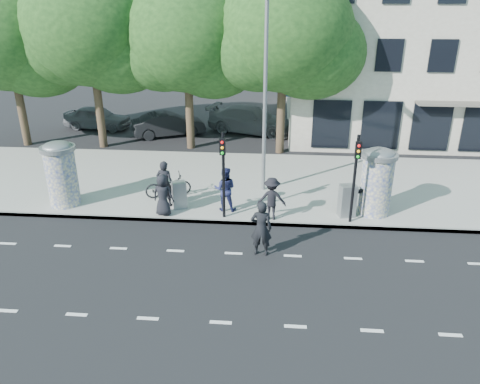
# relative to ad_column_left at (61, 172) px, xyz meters

# --- Properties ---
(ground) EXTENTS (120.00, 120.00, 0.00)m
(ground) POSITION_rel_ad_column_left_xyz_m (7.20, -4.50, -1.54)
(ground) COLOR black
(ground) RESTS_ON ground
(sidewalk) EXTENTS (40.00, 8.00, 0.15)m
(sidewalk) POSITION_rel_ad_column_left_xyz_m (7.20, 3.00, -1.46)
(sidewalk) COLOR gray
(sidewalk) RESTS_ON ground
(curb) EXTENTS (40.00, 0.10, 0.16)m
(curb) POSITION_rel_ad_column_left_xyz_m (7.20, -0.95, -1.46)
(curb) COLOR slate
(curb) RESTS_ON ground
(lane_dash_near) EXTENTS (32.00, 0.12, 0.01)m
(lane_dash_near) POSITION_rel_ad_column_left_xyz_m (7.20, -6.70, -1.53)
(lane_dash_near) COLOR silver
(lane_dash_near) RESTS_ON ground
(lane_dash_far) EXTENTS (32.00, 0.12, 0.01)m
(lane_dash_far) POSITION_rel_ad_column_left_xyz_m (7.20, -3.10, -1.53)
(lane_dash_far) COLOR silver
(lane_dash_far) RESTS_ON ground
(ad_column_left) EXTENTS (1.36, 1.36, 2.65)m
(ad_column_left) POSITION_rel_ad_column_left_xyz_m (0.00, 0.00, 0.00)
(ad_column_left) COLOR beige
(ad_column_left) RESTS_ON sidewalk
(ad_column_right) EXTENTS (1.36, 1.36, 2.65)m
(ad_column_right) POSITION_rel_ad_column_left_xyz_m (12.40, 0.20, 0.00)
(ad_column_right) COLOR beige
(ad_column_right) RESTS_ON sidewalk
(traffic_pole_near) EXTENTS (0.22, 0.31, 3.40)m
(traffic_pole_near) POSITION_rel_ad_column_left_xyz_m (6.60, -0.71, 0.69)
(traffic_pole_near) COLOR black
(traffic_pole_near) RESTS_ON sidewalk
(traffic_pole_far) EXTENTS (0.22, 0.31, 3.40)m
(traffic_pole_far) POSITION_rel_ad_column_left_xyz_m (11.40, -0.71, 0.69)
(traffic_pole_far) COLOR black
(traffic_pole_far) RESTS_ON sidewalk
(street_lamp) EXTENTS (0.25, 0.93, 8.00)m
(street_lamp) POSITION_rel_ad_column_left_xyz_m (8.00, 2.13, 3.26)
(street_lamp) COLOR slate
(street_lamp) RESTS_ON sidewalk
(tree_far_left) EXTENTS (7.20, 7.20, 9.26)m
(tree_far_left) POSITION_rel_ad_column_left_xyz_m (-5.80, 8.00, 4.65)
(tree_far_left) COLOR #38281C
(tree_far_left) RESTS_ON ground
(tree_mid_left) EXTENTS (7.20, 7.20, 9.57)m
(tree_mid_left) POSITION_rel_ad_column_left_xyz_m (-1.30, 8.00, 4.96)
(tree_mid_left) COLOR #38281C
(tree_mid_left) RESTS_ON ground
(tree_near_left) EXTENTS (6.80, 6.80, 8.97)m
(tree_near_left) POSITION_rel_ad_column_left_xyz_m (3.70, 8.20, 4.53)
(tree_near_left) COLOR #38281C
(tree_near_left) RESTS_ON ground
(tree_center) EXTENTS (7.00, 7.00, 9.30)m
(tree_center) POSITION_rel_ad_column_left_xyz_m (8.70, 7.80, 4.77)
(tree_center) COLOR #38281C
(tree_center) RESTS_ON ground
(building) EXTENTS (20.30, 15.85, 12.00)m
(building) POSITION_rel_ad_column_left_xyz_m (19.20, 15.49, 4.46)
(building) COLOR #A99E8E
(building) RESTS_ON ground
(ped_a) EXTENTS (0.88, 0.64, 1.66)m
(ped_a) POSITION_rel_ad_column_left_xyz_m (4.25, -0.65, -0.56)
(ped_a) COLOR black
(ped_a) RESTS_ON sidewalk
(ped_b) EXTENTS (0.74, 0.54, 1.90)m
(ped_b) POSITION_rel_ad_column_left_xyz_m (4.13, 0.21, -0.44)
(ped_b) COLOR black
(ped_b) RESTS_ON sidewalk
(ped_c) EXTENTS (0.88, 0.70, 1.79)m
(ped_c) POSITION_rel_ad_column_left_xyz_m (6.57, -0.02, -0.49)
(ped_c) COLOR #1F224D
(ped_c) RESTS_ON sidewalk
(ped_d) EXTENTS (1.09, 0.63, 1.68)m
(ped_d) POSITION_rel_ad_column_left_xyz_m (8.42, -0.65, -0.55)
(ped_d) COLOR black
(ped_d) RESTS_ON sidewalk
(ped_f) EXTENTS (1.54, 0.59, 1.65)m
(ped_f) POSITION_rel_ad_column_left_xyz_m (12.16, 0.02, -0.56)
(ped_f) COLOR black
(ped_f) RESTS_ON sidewalk
(man_road) EXTENTS (0.73, 0.49, 1.95)m
(man_road) POSITION_rel_ad_column_left_xyz_m (8.12, -3.05, -0.56)
(man_road) COLOR black
(man_road) RESTS_ON ground
(bicycle) EXTENTS (1.32, 2.04, 1.01)m
(bicycle) POSITION_rel_ad_column_left_xyz_m (4.04, 1.08, -0.88)
(bicycle) COLOR black
(bicycle) RESTS_ON sidewalk
(cabinet_left) EXTENTS (0.65, 0.57, 1.12)m
(cabinet_left) POSITION_rel_ad_column_left_xyz_m (4.73, 0.03, -0.83)
(cabinet_left) COLOR gray
(cabinet_left) RESTS_ON sidewalk
(cabinet_right) EXTENTS (0.70, 0.58, 1.28)m
(cabinet_right) POSITION_rel_ad_column_left_xyz_m (11.31, -0.17, -0.75)
(cabinet_right) COLOR gray
(cabinet_right) RESTS_ON sidewalk
(car_left) EXTENTS (2.16, 4.36, 1.43)m
(car_left) POSITION_rel_ad_column_left_xyz_m (-2.97, 11.66, -0.82)
(car_left) COLOR #5A5C62
(car_left) RESTS_ON ground
(car_mid) EXTENTS (3.13, 4.58, 1.43)m
(car_mid) POSITION_rel_ad_column_left_xyz_m (1.93, 10.43, -0.82)
(car_mid) COLOR black
(car_mid) RESTS_ON ground
(car_right) EXTENTS (3.71, 5.90, 1.59)m
(car_right) POSITION_rel_ad_column_left_xyz_m (6.92, 11.60, -0.74)
(car_right) COLOR slate
(car_right) RESTS_ON ground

